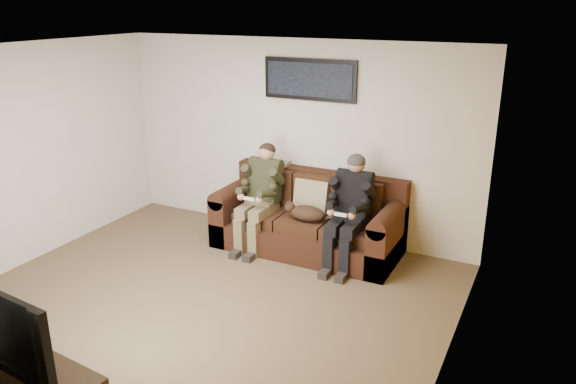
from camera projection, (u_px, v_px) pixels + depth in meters
The scene contains 14 objects.
floor at pixel (202, 304), 5.93m from camera, with size 5.00×5.00×0.00m, color brown.
ceiling at pixel (187, 52), 5.09m from camera, with size 5.00×5.00×0.00m, color silver.
wall_back at pixel (294, 139), 7.42m from camera, with size 5.00×5.00×0.00m, color beige.
wall_left at pixel (19, 158), 6.56m from camera, with size 4.50×4.50×0.00m, color beige.
wall_right at pixel (455, 232), 4.46m from camera, with size 4.50×4.50×0.00m, color beige.
accent_wall_right at pixel (453, 232), 4.46m from camera, with size 4.50×4.50×0.00m, color #BB7D12.
sofa at pixel (310, 221), 7.19m from camera, with size 2.34×1.01×0.96m.
throw_pillow at pixel (312, 197), 7.12m from camera, with size 0.45×0.13×0.43m, color #9D8667.
throw_blanket at pixel (271, 164), 7.54m from camera, with size 0.48×0.23×0.09m, color #C3B68F.
person_left at pixel (261, 190), 7.15m from camera, with size 0.51×0.87×1.32m.
person_right at pixel (350, 204), 6.64m from camera, with size 0.51×0.86×1.33m.
cat at pixel (306, 213), 6.89m from camera, with size 0.66×0.26×0.24m.
framed_poster at pixel (310, 80), 7.03m from camera, with size 1.25×0.05×0.52m.
television at pixel (14, 323), 4.14m from camera, with size 1.17×0.15×0.68m, color black.
Camera 1 is at (3.14, -4.28, 3.05)m, focal length 35.00 mm.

